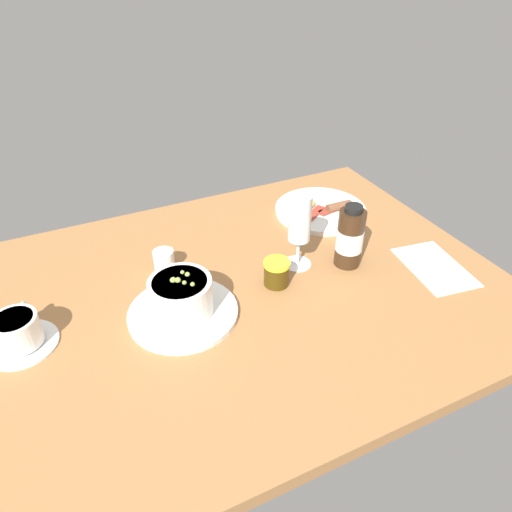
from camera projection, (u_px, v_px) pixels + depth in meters
ground_plane at (247, 292)px, 101.83cm from camera, size 110.00×84.00×3.00cm
porridge_bowl at (182, 300)px, 91.23cm from camera, size 21.91×21.91×9.36cm
cutlery_setting at (434, 265)px, 106.82cm from camera, size 14.42×20.11×0.90cm
coffee_cup at (18, 332)px, 85.12cm from camera, size 12.99×13.21×6.60cm
creamer_jug at (164, 260)px, 104.62cm from camera, size 5.66×4.68×5.45cm
wine_glass at (300, 222)px, 101.16cm from camera, size 6.48×6.48×17.74cm
jam_jar at (277, 273)px, 100.10cm from camera, size 5.77×5.77×5.81cm
sauce_bottle_brown at (350, 238)px, 103.94cm from camera, size 6.09×6.09×15.05cm
breakfast_plate at (320, 210)px, 126.52cm from camera, size 24.52×24.52×3.70cm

